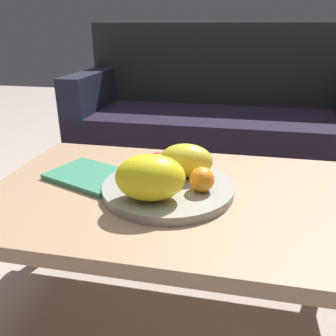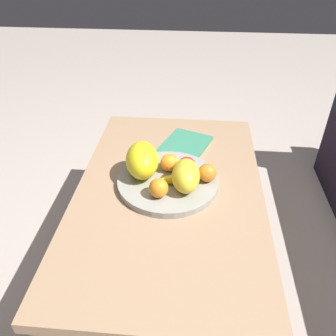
% 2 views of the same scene
% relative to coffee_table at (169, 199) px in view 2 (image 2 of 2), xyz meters
% --- Properties ---
extents(ground_plane, '(8.00, 8.00, 0.00)m').
position_rel_coffee_table_xyz_m(ground_plane, '(0.00, 0.00, -0.39)').
color(ground_plane, '#AEA196').
extents(coffee_table, '(1.12, 0.69, 0.44)m').
position_rel_coffee_table_xyz_m(coffee_table, '(0.00, 0.00, 0.00)').
color(coffee_table, '#A48161').
rests_on(coffee_table, ground_plane).
extents(fruit_bowl, '(0.38, 0.38, 0.03)m').
position_rel_coffee_table_xyz_m(fruit_bowl, '(-0.03, -0.01, 0.06)').
color(fruit_bowl, '#989891').
rests_on(fruit_bowl, coffee_table).
extents(melon_large_front, '(0.16, 0.11, 0.10)m').
position_rel_coffee_table_xyz_m(melon_large_front, '(0.01, 0.06, 0.12)').
color(melon_large_front, yellow).
rests_on(melon_large_front, fruit_bowl).
extents(melon_smaller_beside, '(0.20, 0.15, 0.12)m').
position_rel_coffee_table_xyz_m(melon_smaller_beside, '(-0.06, -0.11, 0.13)').
color(melon_smaller_beside, yellow).
rests_on(melon_smaller_beside, fruit_bowl).
extents(orange_front, '(0.07, 0.07, 0.07)m').
position_rel_coffee_table_xyz_m(orange_front, '(0.07, -0.03, 0.10)').
color(orange_front, orange).
rests_on(orange_front, fruit_bowl).
extents(orange_left, '(0.07, 0.07, 0.07)m').
position_rel_coffee_table_xyz_m(orange_left, '(-0.04, 0.14, 0.10)').
color(orange_left, orange).
rests_on(orange_left, fruit_bowl).
extents(orange_right, '(0.07, 0.07, 0.07)m').
position_rel_coffee_table_xyz_m(orange_right, '(-0.09, -0.01, 0.10)').
color(orange_right, orange).
rests_on(orange_right, fruit_bowl).
extents(apple_front, '(0.07, 0.07, 0.07)m').
position_rel_coffee_table_xyz_m(apple_front, '(-0.08, 0.06, 0.10)').
color(apple_front, red).
rests_on(apple_front, fruit_bowl).
extents(banana_bunch, '(0.16, 0.15, 0.06)m').
position_rel_coffee_table_xyz_m(banana_bunch, '(-0.02, 0.04, 0.10)').
color(banana_bunch, yellow).
rests_on(banana_bunch, fruit_bowl).
extents(magazine, '(0.30, 0.26, 0.02)m').
position_rel_coffee_table_xyz_m(magazine, '(-0.29, 0.04, 0.05)').
color(magazine, '#398665').
rests_on(magazine, coffee_table).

